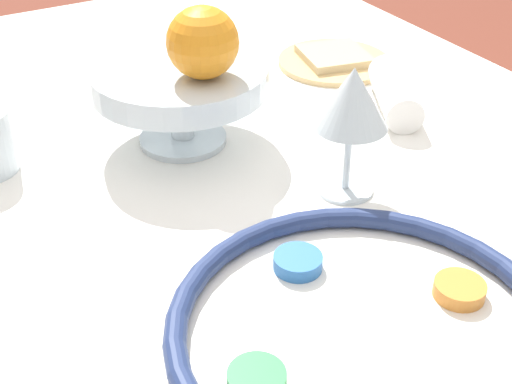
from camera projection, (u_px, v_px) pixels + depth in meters
name	position (u px, v px, depth m)	size (l,w,h in m)	color
seder_plate	(365.00, 333.00, 0.59)	(0.34, 0.34, 0.03)	white
wine_glass	(351.00, 101.00, 0.74)	(0.08, 0.08, 0.15)	silver
fruit_stand	(180.00, 83.00, 0.84)	(0.21, 0.21, 0.10)	silver
orange_fruit	(203.00, 42.00, 0.79)	(0.08, 0.08, 0.08)	orange
bread_plate	(334.00, 60.00, 1.08)	(0.17, 0.17, 0.02)	tan
napkin_roll	(395.00, 93.00, 0.95)	(0.15, 0.11, 0.05)	white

